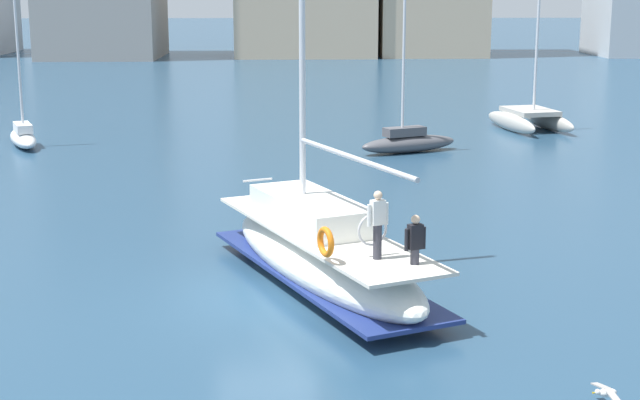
{
  "coord_description": "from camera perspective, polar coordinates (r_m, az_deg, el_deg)",
  "views": [
    {
      "loc": [
        0.64,
        -22.39,
        7.53
      ],
      "look_at": [
        1.42,
        2.91,
        1.8
      ],
      "focal_mm": 53.61,
      "sensor_mm": 36.0,
      "label": 1
    }
  ],
  "objects": [
    {
      "name": "ground_plane",
      "position": [
        23.63,
        -3.23,
        -5.85
      ],
      "size": [
        400.0,
        400.0,
        0.0
      ],
      "primitive_type": "plane",
      "color": "navy"
    },
    {
      "name": "moored_cutter_left",
      "position": [
        51.7,
        12.41,
        4.79
      ],
      "size": [
        3.82,
        6.08,
        7.64
      ],
      "color": "#B7B2A8",
      "rests_on": "ground"
    },
    {
      "name": "seagull",
      "position": [
        18.27,
        16.72,
        -10.94
      ],
      "size": [
        0.48,
        1.02,
        0.17
      ],
      "color": "silver",
      "rests_on": "ground"
    },
    {
      "name": "moored_sloop_far",
      "position": [
        43.91,
        5.29,
        3.53
      ],
      "size": [
        4.88,
        2.99,
        7.24
      ],
      "color": "#4C4C51",
      "rests_on": "ground"
    },
    {
      "name": "main_sailboat",
      "position": [
        24.3,
        0.07,
        -3.07
      ],
      "size": [
        6.04,
        9.76,
        11.98
      ],
      "color": "white",
      "rests_on": "ground"
    },
    {
      "name": "moored_sloop_near",
      "position": [
        47.56,
        -17.31,
        3.69
      ],
      "size": [
        2.69,
        4.56,
        7.02
      ],
      "color": "silver",
      "rests_on": "ground"
    }
  ]
}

